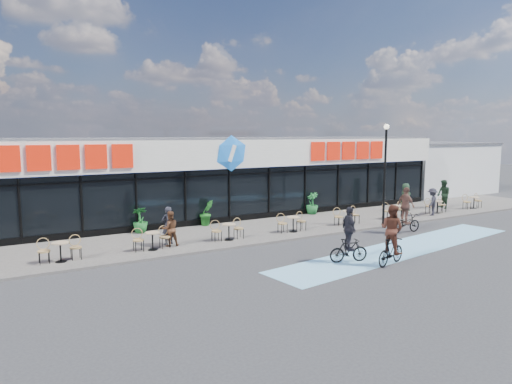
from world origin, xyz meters
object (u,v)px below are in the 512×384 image
patron_right (170,229)px  pedestrian_c (432,202)px  potted_plant_right (312,203)px  pedestrian_a (444,194)px  patron_left (168,226)px  lamp_post (385,166)px  pedestrian_b (405,197)px  potted_plant_mid (207,213)px  cyclist_a (391,239)px  cyclist_b (406,215)px  potted_plant_left (140,220)px

patron_right → pedestrian_c: (15.69, -0.59, 0.05)m
potted_plant_right → pedestrian_a: 8.84m
patron_left → patron_right: (-0.02, -0.33, -0.07)m
lamp_post → pedestrian_a: bearing=14.7°
potted_plant_right → pedestrian_b: 6.04m
potted_plant_mid → pedestrian_c: bearing=-17.0°
patron_right → cyclist_a: cyclist_a is taller
patron_left → pedestrian_c: bearing=162.0°
cyclist_a → potted_plant_right: bearing=69.2°
patron_right → cyclist_a: (6.22, -6.45, 0.14)m
cyclist_b → patron_left: bearing=163.9°
patron_right → pedestrian_a: size_ratio=0.82×
lamp_post → pedestrian_c: size_ratio=3.28×
cyclist_b → potted_plant_mid: bearing=142.2°
patron_right → pedestrian_c: bearing=-176.2°
pedestrian_b → patron_right: bearing=104.9°
potted_plant_right → cyclist_a: (-3.70, -9.72, 0.26)m
pedestrian_b → cyclist_b: bearing=142.0°
patron_left → pedestrian_b: (15.62, 1.03, 0.03)m
potted_plant_right → patron_left: bearing=-163.4°
cyclist_a → patron_left: bearing=132.5°
patron_left → cyclist_a: size_ratio=0.72×
potted_plant_mid → patron_right: (-3.12, -3.26, 0.08)m
lamp_post → potted_plant_mid: lamp_post is taller
pedestrian_c → pedestrian_a: bearing=179.9°
pedestrian_a → potted_plant_right: bearing=-89.2°
potted_plant_mid → patron_right: patron_right is taller
pedestrian_a → potted_plant_left: bearing=-80.0°
potted_plant_right → cyclist_b: (1.07, -6.11, 0.13)m
pedestrian_a → pedestrian_c: pedestrian_a is taller
patron_left → pedestrian_b: pedestrian_b is taller
potted_plant_mid → patron_right: size_ratio=0.89×
lamp_post → patron_left: bearing=172.4°
potted_plant_right → pedestrian_a: (8.46, -2.56, 0.28)m
potted_plant_mid → patron_right: 4.51m
pedestrian_c → cyclist_a: 11.14m
pedestrian_c → cyclist_a: cyclist_a is taller
pedestrian_b → cyclist_b: (-4.65, -4.19, -0.08)m
pedestrian_c → lamp_post: bearing=-18.9°
patron_left → pedestrian_c: size_ratio=1.03×
potted_plant_left → pedestrian_c: (16.04, -3.82, 0.17)m
potted_plant_left → pedestrian_b: pedestrian_b is taller
pedestrian_b → pedestrian_c: 1.95m
potted_plant_mid → pedestrian_b: (12.51, -1.90, 0.18)m
cyclist_b → potted_plant_left: bearing=151.8°
lamp_post → patron_right: 11.52m
potted_plant_left → potted_plant_right: 10.27m
potted_plant_right → potted_plant_mid: bearing=-179.9°
potted_plant_right → pedestrian_b: size_ratio=0.75×
potted_plant_mid → cyclist_b: cyclist_b is taller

